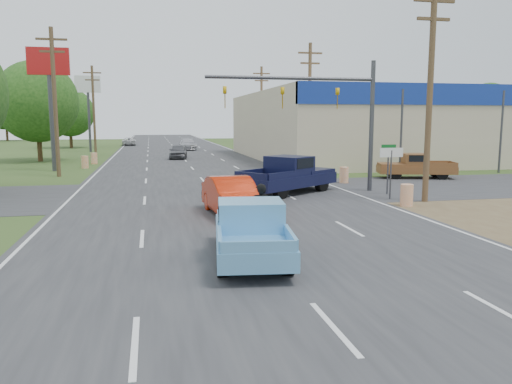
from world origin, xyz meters
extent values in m
plane|color=#2D441B|center=(0.00, 0.00, 0.00)|extent=(200.00, 200.00, 0.00)
cube|color=#2D2D30|center=(0.00, 40.00, 0.01)|extent=(15.00, 180.00, 0.02)
cube|color=#2D2D30|center=(0.00, 18.00, 0.01)|extent=(120.00, 10.00, 0.02)
cube|color=brown|center=(11.00, 10.00, 0.01)|extent=(8.00, 18.00, 0.01)
cube|color=#B7A88C|center=(32.00, 40.00, 3.30)|extent=(50.00, 28.00, 6.60)
cylinder|color=#4C3823|center=(9.50, 13.00, 5.00)|extent=(0.28, 0.28, 10.00)
cube|color=#4C3823|center=(9.50, 13.00, 9.20)|extent=(2.00, 0.14, 0.14)
cube|color=#4C3823|center=(9.50, 13.00, 8.40)|extent=(1.60, 0.14, 0.14)
cylinder|color=#4C3823|center=(9.50, 31.00, 5.00)|extent=(0.28, 0.28, 10.00)
cube|color=#4C3823|center=(9.50, 31.00, 9.20)|extent=(2.00, 0.14, 0.14)
cube|color=#4C3823|center=(9.50, 31.00, 8.40)|extent=(1.60, 0.14, 0.14)
cylinder|color=#4C3823|center=(9.50, 49.00, 5.00)|extent=(0.28, 0.28, 10.00)
cube|color=#4C3823|center=(9.50, 49.00, 9.20)|extent=(2.00, 0.14, 0.14)
cube|color=#4C3823|center=(9.50, 49.00, 8.40)|extent=(1.60, 0.14, 0.14)
cylinder|color=#4C3823|center=(-9.50, 28.00, 5.00)|extent=(0.28, 0.28, 10.00)
cube|color=#4C3823|center=(-9.50, 28.00, 9.20)|extent=(2.00, 0.14, 0.14)
cube|color=#4C3823|center=(-9.50, 28.00, 8.40)|extent=(1.60, 0.14, 0.14)
cylinder|color=#4C3823|center=(-9.50, 52.00, 5.00)|extent=(0.28, 0.28, 10.00)
cube|color=#4C3823|center=(-9.50, 52.00, 9.20)|extent=(2.00, 0.14, 0.14)
cube|color=#4C3823|center=(-9.50, 52.00, 8.40)|extent=(1.60, 0.14, 0.14)
cylinder|color=#422D19|center=(-13.50, 42.00, 1.62)|extent=(0.44, 0.44, 3.24)
sphere|color=#173F12|center=(-13.50, 42.00, 5.58)|extent=(7.56, 7.56, 7.56)
cylinder|color=#422D19|center=(-14.20, 66.00, 1.44)|extent=(0.44, 0.44, 2.88)
sphere|color=#173F12|center=(-14.20, 66.00, 4.96)|extent=(6.72, 6.72, 6.72)
cylinder|color=#422D19|center=(55.00, 70.00, 1.80)|extent=(0.44, 0.44, 3.60)
sphere|color=#173F12|center=(55.00, 70.00, 6.20)|extent=(8.40, 8.40, 8.40)
cylinder|color=#422D19|center=(30.00, 95.00, 1.71)|extent=(0.44, 0.44, 3.42)
sphere|color=#173F12|center=(30.00, 95.00, 5.89)|extent=(7.98, 7.98, 7.98)
cylinder|color=#422D19|center=(-30.00, 95.00, 1.89)|extent=(0.44, 0.44, 3.78)
sphere|color=#173F12|center=(-30.00, 95.00, 6.51)|extent=(8.82, 8.82, 8.82)
cylinder|color=orange|center=(8.00, 12.00, 0.50)|extent=(0.56, 0.56, 1.00)
cylinder|color=orange|center=(8.40, 20.50, 0.50)|extent=(0.56, 0.56, 1.00)
cylinder|color=orange|center=(-8.50, 34.00, 0.50)|extent=(0.56, 0.56, 1.00)
cylinder|color=orange|center=(-8.20, 38.00, 0.50)|extent=(0.56, 0.56, 1.00)
cylinder|color=#3F3F44|center=(-10.50, 32.00, 4.50)|extent=(0.30, 0.30, 9.00)
cube|color=#B21414|center=(-10.50, 32.00, 8.20)|extent=(3.00, 0.35, 2.00)
cylinder|color=#3F3F44|center=(-10.50, 56.00, 4.50)|extent=(0.30, 0.30, 9.00)
cube|color=white|center=(-10.50, 56.00, 8.20)|extent=(3.00, 0.35, 2.00)
cylinder|color=#3F3F44|center=(8.20, 14.00, 1.20)|extent=(0.08, 0.08, 2.40)
cube|color=white|center=(8.20, 14.00, 2.30)|extent=(1.20, 0.05, 0.45)
cylinder|color=#3F3F44|center=(8.80, 15.50, 1.20)|extent=(0.08, 0.08, 2.40)
cube|color=#0C591E|center=(8.80, 15.50, 2.50)|extent=(0.80, 0.04, 0.22)
cylinder|color=#3F3F44|center=(8.50, 17.00, 3.50)|extent=(0.24, 0.24, 7.00)
cylinder|color=#3F3F44|center=(4.00, 17.00, 6.00)|extent=(9.00, 0.18, 0.18)
imported|color=gold|center=(6.50, 17.00, 5.55)|extent=(0.18, 0.40, 1.10)
imported|color=gold|center=(3.50, 17.00, 5.55)|extent=(0.18, 0.40, 1.10)
imported|color=gold|center=(0.50, 17.00, 5.55)|extent=(0.18, 0.40, 1.10)
imported|color=red|center=(-0.06, 11.45, 0.77)|extent=(2.08, 4.83, 1.55)
cylinder|color=black|center=(0.04, 6.21, 0.35)|extent=(0.42, 0.74, 0.71)
cylinder|color=black|center=(0.21, 7.75, 0.35)|extent=(0.20, 0.72, 0.71)
cube|color=black|center=(0.13, 7.01, 0.67)|extent=(0.37, 1.31, 0.32)
cube|color=black|center=(0.16, 7.27, 0.88)|extent=(0.34, 0.62, 0.24)
cube|color=black|center=(0.10, 6.69, 0.84)|extent=(0.38, 0.62, 0.11)
cylinder|color=white|center=(0.20, 7.59, 1.13)|extent=(0.70, 0.13, 0.05)
cube|color=white|center=(0.02, 5.97, 0.59)|extent=(0.19, 0.04, 0.13)
imported|color=black|center=(0.11, 6.85, 0.89)|extent=(0.69, 0.49, 1.78)
cylinder|color=black|center=(-1.20, 6.46, 0.38)|extent=(0.38, 0.79, 0.76)
cylinder|color=black|center=(0.39, 6.27, 0.38)|extent=(0.38, 0.79, 0.76)
cylinder|color=black|center=(-1.57, 3.51, 0.38)|extent=(0.38, 0.79, 0.76)
cylinder|color=black|center=(0.02, 3.31, 0.38)|extent=(0.38, 0.79, 0.76)
cube|color=#63A7D6|center=(-0.59, 4.89, 0.59)|extent=(2.51, 5.16, 0.50)
cube|color=#63A7D6|center=(-0.41, 6.37, 0.91)|extent=(2.03, 2.09, 0.17)
cube|color=#63A7D6|center=(-0.58, 4.99, 1.24)|extent=(1.93, 1.69, 0.81)
cube|color=black|center=(-0.58, 4.99, 1.38)|extent=(1.93, 1.40, 0.43)
cube|color=#63A7D6|center=(-0.89, 2.47, 0.97)|extent=(1.75, 0.29, 0.29)
cylinder|color=black|center=(4.68, 18.83, 0.46)|extent=(0.94, 0.82, 0.92)
cylinder|color=black|center=(5.83, 17.28, 0.46)|extent=(0.94, 0.82, 0.92)
cylinder|color=black|center=(1.81, 16.71, 0.46)|extent=(0.94, 0.82, 0.92)
cylinder|color=black|center=(2.96, 15.16, 0.46)|extent=(0.94, 0.82, 0.92)
cube|color=black|center=(3.82, 16.99, 0.71)|extent=(6.15, 5.38, 0.60)
cube|color=black|center=(5.26, 18.06, 1.09)|extent=(3.11, 3.09, 0.21)
cube|color=black|center=(3.92, 17.07, 1.49)|extent=(2.69, 2.76, 0.97)
cube|color=black|center=(3.92, 17.07, 1.66)|extent=(2.43, 2.58, 0.52)
cube|color=black|center=(1.47, 15.26, 1.17)|extent=(1.33, 1.75, 0.34)
cylinder|color=black|center=(12.46, 21.64, 0.38)|extent=(0.81, 0.49, 0.76)
cylinder|color=black|center=(12.90, 23.18, 0.38)|extent=(0.81, 0.49, 0.76)
cylinder|color=black|center=(15.33, 20.82, 0.38)|extent=(0.81, 0.49, 0.76)
cylinder|color=black|center=(15.77, 22.36, 0.38)|extent=(0.81, 0.49, 0.76)
cube|color=brown|center=(14.12, 22.00, 0.59)|extent=(5.30, 3.20, 0.50)
cube|color=brown|center=(12.68, 22.41, 0.91)|extent=(2.31, 2.27, 0.17)
cube|color=brown|center=(14.02, 22.03, 1.24)|extent=(1.92, 2.10, 0.81)
cube|color=black|center=(14.02, 22.03, 1.39)|extent=(1.64, 2.06, 0.43)
cube|color=brown|center=(16.46, 21.33, 0.98)|extent=(0.56, 1.71, 0.29)
imported|color=#545459|center=(-0.53, 42.72, 0.72)|extent=(2.08, 4.38, 1.44)
imported|color=#B0AFB4|center=(1.53, 58.06, 0.76)|extent=(2.18, 5.28, 1.53)
imported|color=silver|center=(-6.50, 71.78, 0.62)|extent=(2.13, 4.48, 1.23)
camera|label=1|loc=(-3.23, -8.33, 3.83)|focal=35.00mm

